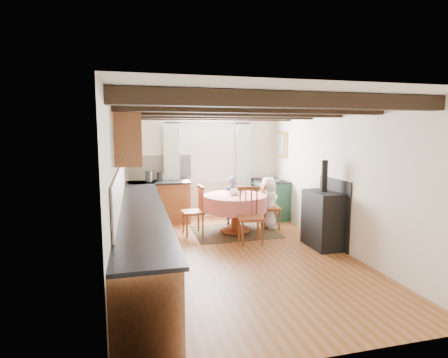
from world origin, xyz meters
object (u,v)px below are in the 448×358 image
object	(u,v)px
aga_range	(270,199)
child_far	(232,201)
cast_iron_stove	(323,204)
chair_near	(251,216)
chair_left	(193,210)
dining_table	(235,214)
chair_right	(271,206)
child_right	(269,203)
cup	(233,191)

from	to	relation	value
aga_range	child_far	distance (m)	1.09
aga_range	cast_iron_stove	distance (m)	2.24
chair_near	chair_left	world-z (taller)	chair_near
dining_table	chair_right	world-z (taller)	chair_right
child_far	cast_iron_stove	bearing A→B (deg)	117.15
chair_right	chair_left	bearing A→B (deg)	100.39
dining_table	child_right	bearing A→B (deg)	10.49
chair_near	cast_iron_stove	xyz separation A→B (m)	(1.16, -0.47, 0.25)
aga_range	chair_near	bearing A→B (deg)	-121.17
chair_left	child_far	xyz separation A→B (m)	(0.94, 0.55, 0.04)
cup	child_right	bearing A→B (deg)	-1.85
dining_table	child_right	world-z (taller)	child_right
chair_right	aga_range	distance (m)	0.93
dining_table	aga_range	distance (m)	1.48
aga_range	child_far	size ratio (longest dim) A/B	0.94
chair_near	child_right	bearing A→B (deg)	58.16
chair_right	cup	distance (m)	0.87
chair_left	aga_range	size ratio (longest dim) A/B	0.98
chair_near	child_right	distance (m)	1.15
cast_iron_stove	dining_table	bearing A→B (deg)	134.69
cast_iron_stove	child_far	bearing A→B (deg)	121.49
chair_left	cup	size ratio (longest dim) A/B	9.03
chair_left	chair_right	bearing A→B (deg)	86.53
cast_iron_stove	aga_range	bearing A→B (deg)	92.85
aga_range	chair_left	bearing A→B (deg)	-155.07
cast_iron_stove	child_right	world-z (taller)	cast_iron_stove
aga_range	cup	xyz separation A→B (m)	(-1.12, -0.80, 0.35)
chair_near	aga_range	world-z (taller)	chair_near
child_far	cup	xyz separation A→B (m)	(-0.10, -0.44, 0.28)
chair_near	aga_range	xyz separation A→B (m)	(1.05, 1.74, -0.06)
cast_iron_stove	cup	world-z (taller)	cast_iron_stove
chair_left	child_right	size ratio (longest dim) A/B	0.90
child_right	chair_left	bearing A→B (deg)	75.65
chair_left	child_far	size ratio (longest dim) A/B	0.92
chair_left	child_right	xyz separation A→B (m)	(1.61, 0.08, 0.05)
chair_left	aga_range	world-z (taller)	chair_left
child_far	chair_near	bearing A→B (deg)	84.44
child_far	aga_range	bearing A→B (deg)	-164.82
chair_near	child_right	world-z (taller)	child_right
chair_right	aga_range	xyz separation A→B (m)	(0.33, 0.87, -0.01)
chair_left	cup	xyz separation A→B (m)	(0.84, 0.11, 0.32)
chair_right	child_far	xyz separation A→B (m)	(-0.70, 0.51, 0.06)
chair_right	cast_iron_stove	size ratio (longest dim) A/B	0.61
aga_range	cup	size ratio (longest dim) A/B	9.19
aga_range	child_right	size ratio (longest dim) A/B	0.92
chair_near	child_far	world-z (taller)	child_far
cup	chair_left	bearing A→B (deg)	-172.76
chair_right	child_far	world-z (taller)	child_far
dining_table	chair_near	distance (m)	0.78
dining_table	aga_range	size ratio (longest dim) A/B	1.28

